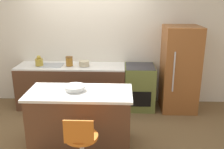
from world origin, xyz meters
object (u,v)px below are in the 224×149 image
Objects in this scene: oven_range at (139,87)px; mixing_bowl at (84,63)px; stool_chair at (81,147)px; refrigerator at (179,69)px; kettle at (39,61)px.

oven_range is 1.24m from mixing_bowl.
refrigerator is at bearing 52.22° from stool_chair.
stool_chair is 2.20m from mixing_bowl.
refrigerator is 1.92m from mixing_bowl.
refrigerator is at bearing 0.56° from mixing_bowl.
stool_chair is 4.27× the size of mixing_bowl.
refrigerator is 8.31× the size of mixing_bowl.
oven_range is 4.38× the size of mixing_bowl.
mixing_bowl is (-0.26, 2.12, 0.53)m from stool_chair.
kettle is (-2.05, -0.05, 0.54)m from oven_range.
kettle reaches higher than oven_range.
refrigerator reaches higher than stool_chair.
stool_chair is at bearing -60.87° from kettle.
oven_range is 2.33m from stool_chair.
stool_chair is 2.49m from kettle.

